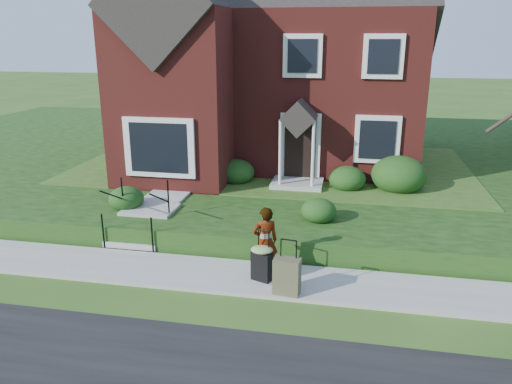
% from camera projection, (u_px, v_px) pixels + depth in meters
% --- Properties ---
extents(ground, '(120.00, 120.00, 0.00)m').
position_uv_depth(ground, '(216.00, 276.00, 11.23)').
color(ground, '#2D5119').
rests_on(ground, ground).
extents(sidewalk, '(60.00, 1.60, 0.08)m').
position_uv_depth(sidewalk, '(216.00, 275.00, 11.22)').
color(sidewalk, '#9E9B93').
rests_on(sidewalk, ground).
extents(terrace, '(44.00, 20.00, 0.60)m').
position_uv_depth(terrace, '(380.00, 159.00, 20.62)').
color(terrace, '#14350E').
rests_on(terrace, ground).
extents(walkway, '(1.20, 6.00, 0.06)m').
position_uv_depth(walkway, '(182.00, 183.00, 16.18)').
color(walkway, '#9E9B93').
rests_on(walkway, terrace).
extents(main_house, '(10.40, 10.20, 9.40)m').
position_uv_depth(main_house, '(276.00, 34.00, 18.70)').
color(main_house, maroon).
rests_on(main_house, terrace).
extents(front_steps, '(1.40, 2.02, 1.50)m').
position_uv_depth(front_steps, '(144.00, 221.00, 13.27)').
color(front_steps, '#9E9B93').
rests_on(front_steps, ground).
extents(foundation_shrubs, '(9.75, 4.60, 1.19)m').
position_uv_depth(foundation_shrubs, '(300.00, 175.00, 15.41)').
color(foundation_shrubs, '#103610').
rests_on(foundation_shrubs, terrace).
extents(woman, '(0.68, 0.58, 1.58)m').
position_uv_depth(woman, '(265.00, 241.00, 10.96)').
color(woman, '#999999').
rests_on(woman, sidewalk).
extents(suitcase_black, '(0.59, 0.54, 1.15)m').
position_uv_depth(suitcase_black, '(262.00, 261.00, 10.78)').
color(suitcase_black, black).
rests_on(suitcase_black, sidewalk).
extents(suitcase_olive, '(0.58, 0.37, 1.17)m').
position_uv_depth(suitcase_olive, '(287.00, 276.00, 10.22)').
color(suitcase_olive, brown).
rests_on(suitcase_olive, sidewalk).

